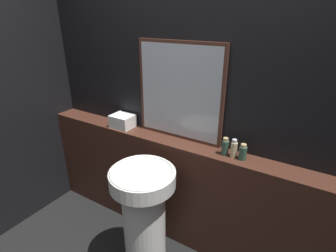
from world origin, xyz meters
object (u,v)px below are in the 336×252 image
Objects in this scene: towel_stack at (123,121)px; shampoo_bottle at (225,147)px; pedestal_sink at (144,215)px; conditioner_bottle at (234,149)px; mirror at (179,92)px; lotion_bottle at (243,152)px.

shampoo_bottle is (0.98, 0.00, 0.00)m from towel_stack.
towel_stack is (-0.55, 0.45, 0.50)m from pedestal_sink.
conditioner_bottle is at bearing 0.00° from towel_stack.
mirror is 5.61× the size of conditioner_bottle.
towel_stack is 1.05m from conditioner_bottle.
pedestal_sink is 0.99m from mirror.
conditioner_bottle is (1.05, 0.00, 0.01)m from towel_stack.
mirror reaches higher than lotion_bottle.
towel_stack is (-0.54, -0.08, -0.34)m from mirror.
towel_stack is at bearing 180.00° from shampoo_bottle.
conditioner_bottle is at bearing -9.29° from mirror.
conditioner_bottle reaches higher than shampoo_bottle.
pedestal_sink is at bearing -89.08° from mirror.
pedestal_sink is 4.66× the size of towel_stack.
pedestal_sink is at bearing -133.93° from shampoo_bottle.
conditioner_bottle reaches higher than towel_stack.
mirror is 6.53× the size of lotion_bottle.
mirror is at bearing 170.71° from conditioner_bottle.
conditioner_bottle is (0.07, 0.00, 0.00)m from shampoo_bottle.
mirror reaches higher than shampoo_bottle.
shampoo_bottle is (0.44, -0.08, -0.33)m from mirror.
shampoo_bottle is at bearing -10.65° from mirror.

